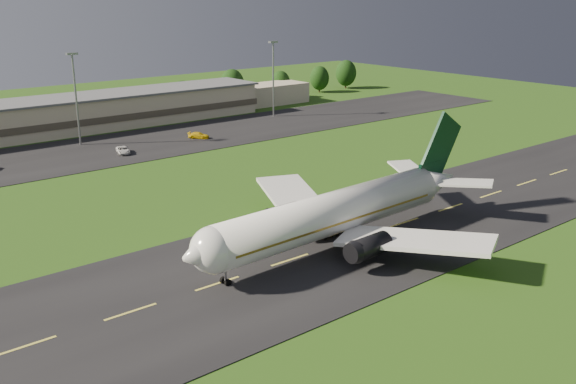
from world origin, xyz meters
TOP-DOWN VIEW (x-y plane):
  - ground at (0.00, 0.00)m, footprint 360.00×360.00m
  - taxiway at (0.00, 0.00)m, footprint 220.00×30.00m
  - apron at (0.00, 72.00)m, footprint 260.00×30.00m
  - airliner at (8.02, 0.03)m, footprint 51.29×42.15m
  - terminal at (6.40, 96.18)m, footprint 145.00×16.00m
  - light_mast_centre at (5.00, 80.00)m, footprint 2.40×1.20m
  - light_mast_east at (60.00, 80.00)m, footprint 2.40×1.20m
  - tree_line at (35.26, 105.89)m, footprint 196.84×9.69m
  - service_vehicle_c at (8.68, 66.13)m, footprint 3.84×5.71m
  - service_vehicle_d at (28.94, 68.70)m, footprint 4.81×4.98m

SIDE VIEW (x-z plane):
  - ground at x=0.00m, z-range 0.00..0.00m
  - taxiway at x=0.00m, z-range 0.00..0.10m
  - apron at x=0.00m, z-range 0.00..0.10m
  - service_vehicle_d at x=28.94m, z-range 0.10..1.53m
  - service_vehicle_c at x=8.68m, z-range 0.10..1.55m
  - terminal at x=6.40m, z-range -0.21..8.19m
  - airliner at x=8.02m, z-range -3.13..12.45m
  - tree_line at x=35.26m, z-range -0.12..10.12m
  - light_mast_centre at x=5.00m, z-range 2.56..22.91m
  - light_mast_east at x=60.00m, z-range 2.56..22.91m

